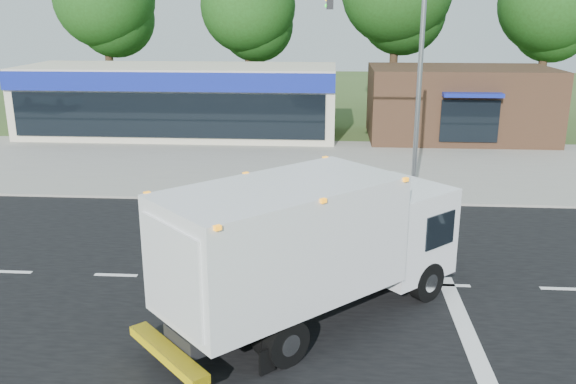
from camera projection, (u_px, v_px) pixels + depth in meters
name	position (u px, v px, depth m)	size (l,w,h in m)	color
ground	(334.00, 282.00, 16.36)	(120.00, 120.00, 0.00)	#385123
road_asphalt	(334.00, 282.00, 16.36)	(60.00, 14.00, 0.02)	black
sidewalk	(334.00, 193.00, 24.18)	(60.00, 2.40, 0.12)	gray
parking_apron	(334.00, 160.00, 29.74)	(60.00, 9.00, 0.02)	gray
lane_markings	(389.00, 307.00, 14.97)	(55.20, 7.00, 0.01)	silver
ems_box_truck	(312.00, 241.00, 13.75)	(7.39, 7.18, 3.50)	black
emergency_worker	(215.00, 281.00, 14.13)	(0.80, 0.82, 2.02)	tan
retail_strip_mall	(180.00, 100.00, 35.46)	(18.00, 6.20, 4.00)	beige
brown_storefront	(459.00, 103.00, 34.40)	(10.00, 6.70, 4.00)	#382316
traffic_signal_pole	(402.00, 71.00, 22.06)	(3.51, 0.25, 8.00)	gray
background_trees	(324.00, 5.00, 41.24)	(36.77, 7.39, 12.10)	#332114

